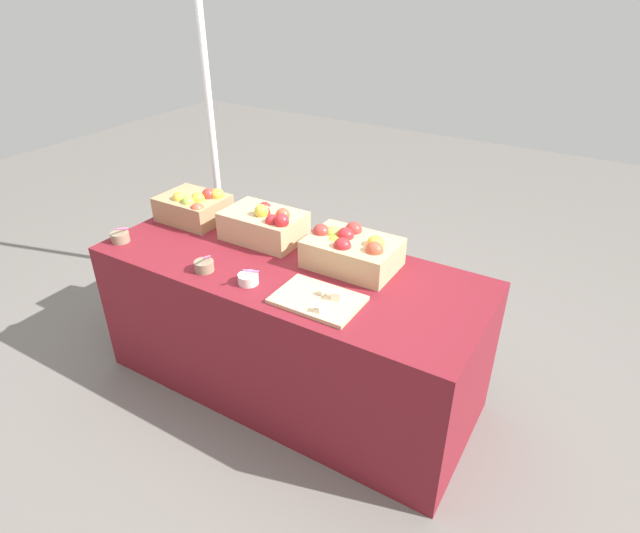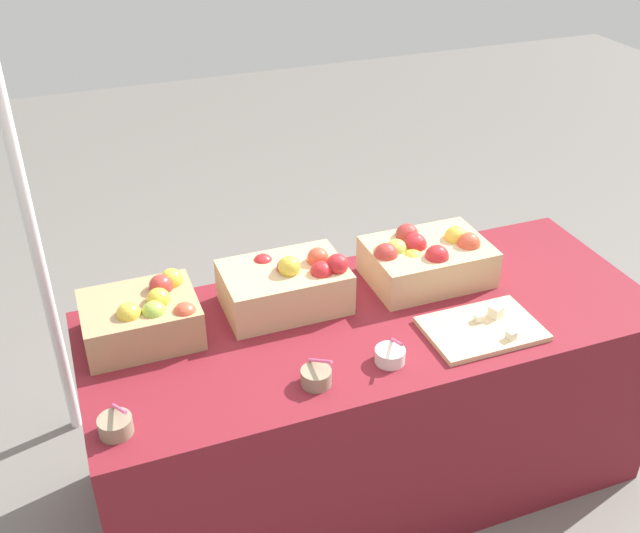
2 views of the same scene
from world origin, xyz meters
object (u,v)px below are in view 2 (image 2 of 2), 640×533
(apple_crate_middle, at_px, (287,284))
(tent_pole, at_px, (18,169))
(sample_bowl_far, at_px, (390,355))
(cutting_board_front, at_px, (483,328))
(sample_bowl_mid, at_px, (116,425))
(sample_bowl_near, at_px, (316,377))
(apple_crate_right, at_px, (425,259))
(apple_crate_left, at_px, (144,317))

(apple_crate_middle, xyz_separation_m, tent_pole, (-0.76, 0.51, 0.32))
(apple_crate_middle, bearing_deg, sample_bowl_far, -63.53)
(cutting_board_front, bearing_deg, sample_bowl_far, -174.23)
(sample_bowl_mid, bearing_deg, sample_bowl_near, -0.27)
(apple_crate_right, xyz_separation_m, sample_bowl_far, (-0.31, -0.38, -0.06))
(apple_crate_left, xyz_separation_m, sample_bowl_far, (0.67, -0.38, -0.05))
(apple_crate_left, relative_size, sample_bowl_mid, 3.61)
(tent_pole, bearing_deg, cutting_board_front, -33.61)
(sample_bowl_near, bearing_deg, cutting_board_front, 4.95)
(apple_crate_middle, bearing_deg, tent_pole, 146.42)
(apple_crate_left, relative_size, sample_bowl_near, 3.59)
(sample_bowl_mid, bearing_deg, apple_crate_middle, 33.35)
(apple_crate_left, relative_size, apple_crate_right, 0.84)
(sample_bowl_mid, distance_m, tent_pole, 1.00)
(sample_bowl_near, bearing_deg, apple_crate_middle, 83.31)
(apple_crate_right, height_order, sample_bowl_near, apple_crate_right)
(apple_crate_right, bearing_deg, apple_crate_left, 179.71)
(tent_pole, bearing_deg, apple_crate_right, -22.33)
(apple_crate_middle, distance_m, sample_bowl_far, 0.44)
(sample_bowl_mid, bearing_deg, sample_bowl_far, 0.95)
(tent_pole, bearing_deg, apple_crate_left, -60.61)
(apple_crate_right, distance_m, sample_bowl_far, 0.49)
(cutting_board_front, distance_m, sample_bowl_far, 0.34)
(cutting_board_front, bearing_deg, sample_bowl_mid, -177.62)
(apple_crate_left, bearing_deg, apple_crate_middle, 1.16)
(tent_pole, bearing_deg, sample_bowl_far, -43.18)
(sample_bowl_far, bearing_deg, apple_crate_middle, 116.47)
(apple_crate_left, relative_size, cutting_board_front, 0.96)
(apple_crate_left, bearing_deg, apple_crate_right, -0.29)
(apple_crate_right, distance_m, sample_bowl_near, 0.68)
(apple_crate_middle, distance_m, cutting_board_front, 0.65)
(apple_crate_left, height_order, sample_bowl_mid, apple_crate_left)
(apple_crate_right, relative_size, sample_bowl_far, 4.20)
(sample_bowl_near, bearing_deg, apple_crate_left, 136.68)
(apple_crate_right, bearing_deg, sample_bowl_mid, -160.75)
(apple_crate_middle, distance_m, sample_bowl_mid, 0.74)
(apple_crate_left, height_order, apple_crate_middle, apple_crate_middle)
(sample_bowl_near, relative_size, sample_bowl_mid, 1.00)
(apple_crate_left, xyz_separation_m, cutting_board_front, (1.01, -0.35, -0.07))
(apple_crate_middle, bearing_deg, apple_crate_left, -178.84)
(cutting_board_front, bearing_deg, sample_bowl_near, -175.05)
(apple_crate_middle, relative_size, apple_crate_right, 0.97)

